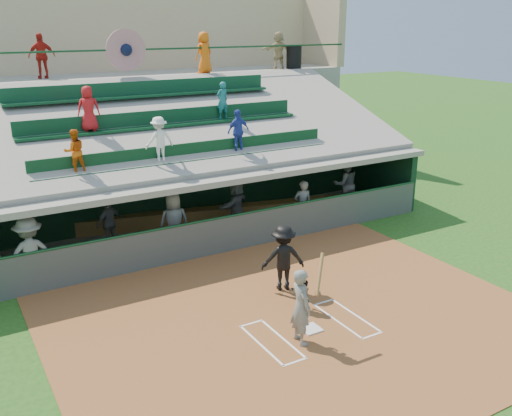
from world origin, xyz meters
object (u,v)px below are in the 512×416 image
batter_at_plate (301,306)px  catcher (301,290)px  home_plate (311,329)px  trash_bin (294,57)px

batter_at_plate → catcher: size_ratio=1.97×
home_plate → catcher: (0.35, 0.93, 0.48)m
home_plate → trash_bin: (7.64, 12.30, 5.06)m
batter_at_plate → catcher: 1.54m
home_plate → batter_at_plate: batter_at_plate is taller
home_plate → trash_bin: 15.34m
home_plate → batter_at_plate: bearing=-148.2°
batter_at_plate → trash_bin: bearing=57.2°
home_plate → trash_bin: trash_bin is taller
home_plate → trash_bin: size_ratio=0.43×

